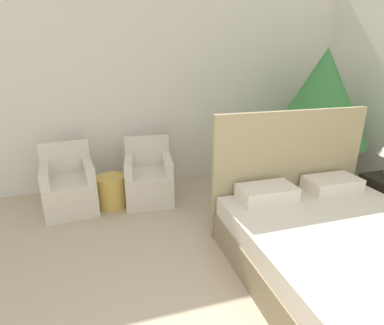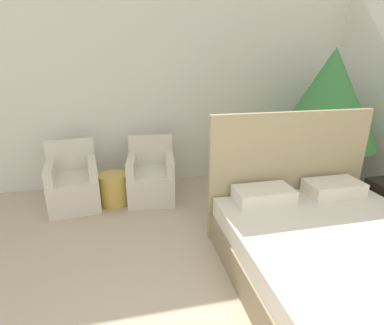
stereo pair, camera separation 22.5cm
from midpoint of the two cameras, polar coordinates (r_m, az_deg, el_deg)
name	(u,v)px [view 1 (the left image)]	position (r m, az deg, el deg)	size (l,w,h in m)	color
wall_back	(157,85)	(4.44, -8.20, 14.36)	(10.00, 0.06, 2.90)	silver
bed	(346,250)	(2.90, 25.28, -14.90)	(1.76, 2.04, 1.32)	#8C7A5B
armchair_near_window_left	(70,190)	(4.08, -23.72, -4.82)	(0.68, 0.71, 0.82)	beige
armchair_near_window_right	(149,181)	(4.05, -9.77, -3.53)	(0.66, 0.69, 0.82)	beige
potted_palm	(321,98)	(4.43, 22.07, 11.26)	(1.33, 1.33, 1.95)	#38281E
side_table	(111,191)	(4.02, -16.67, -5.28)	(0.38, 0.38, 0.41)	gold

